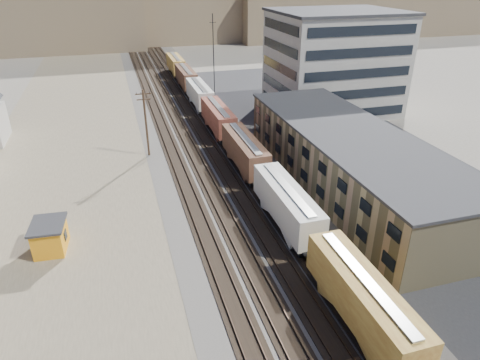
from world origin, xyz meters
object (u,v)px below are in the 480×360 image
object	(u,v)px
utility_pole_north	(146,122)
parked_car_blue	(314,107)
maintenance_shed	(50,236)
freight_train	(230,132)

from	to	relation	value
utility_pole_north	parked_car_blue	distance (m)	36.27
utility_pole_north	parked_car_blue	bearing A→B (deg)	21.76
maintenance_shed	parked_car_blue	world-z (taller)	maintenance_shed
maintenance_shed	freight_train	bearing A→B (deg)	40.07
freight_train	utility_pole_north	distance (m)	12.60
utility_pole_north	parked_car_blue	xyz separation A→B (m)	(33.42, 13.34, -4.57)
utility_pole_north	parked_car_blue	world-z (taller)	utility_pole_north
maintenance_shed	parked_car_blue	distance (m)	56.92
utility_pole_north	maintenance_shed	size ratio (longest dim) A/B	2.28
maintenance_shed	parked_car_blue	bearing A→B (deg)	37.51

